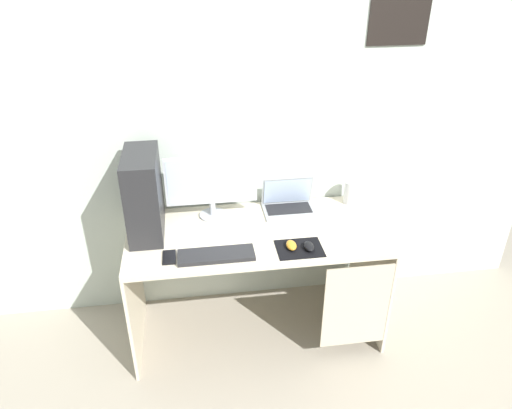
# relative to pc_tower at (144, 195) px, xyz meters

# --- Properties ---
(ground_plane) EXTENTS (8.00, 8.00, 0.00)m
(ground_plane) POSITION_rel_pc_tower_xyz_m (0.64, -0.09, -1.01)
(ground_plane) COLOR #9E9384
(wall_back) EXTENTS (4.00, 0.05, 2.60)m
(wall_back) POSITION_rel_pc_tower_xyz_m (0.64, 0.30, 0.29)
(wall_back) COLOR beige
(wall_back) RESTS_ON ground_plane
(desk) EXTENTS (1.53, 0.70, 0.76)m
(desk) POSITION_rel_pc_tower_xyz_m (0.65, -0.10, -0.40)
(desk) COLOR beige
(desk) RESTS_ON ground_plane
(pc_tower) EXTENTS (0.19, 0.41, 0.50)m
(pc_tower) POSITION_rel_pc_tower_xyz_m (0.00, 0.00, 0.00)
(pc_tower) COLOR #232326
(pc_tower) RESTS_ON desk
(monitor) EXTENTS (0.56, 0.17, 0.41)m
(monitor) POSITION_rel_pc_tower_xyz_m (0.39, 0.12, -0.02)
(monitor) COLOR #B7BCC6
(monitor) RESTS_ON desk
(laptop) EXTENTS (0.33, 0.22, 0.21)m
(laptop) POSITION_rel_pc_tower_xyz_m (0.88, 0.13, -0.20)
(laptop) COLOR #9EA3A8
(laptop) RESTS_ON desk
(speaker) EXTENTS (0.09, 0.09, 0.16)m
(speaker) POSITION_rel_pc_tower_xyz_m (1.30, 0.17, -0.17)
(speaker) COLOR silver
(speaker) RESTS_ON desk
(keyboard) EXTENTS (0.42, 0.14, 0.02)m
(keyboard) POSITION_rel_pc_tower_xyz_m (0.38, -0.32, -0.24)
(keyboard) COLOR #232326
(keyboard) RESTS_ON desk
(mousepad) EXTENTS (0.26, 0.20, 0.00)m
(mousepad) POSITION_rel_pc_tower_xyz_m (0.85, -0.31, -0.25)
(mousepad) COLOR black
(mousepad) RESTS_ON desk
(mouse_left) EXTENTS (0.06, 0.10, 0.03)m
(mouse_left) POSITION_rel_pc_tower_xyz_m (0.81, -0.30, -0.23)
(mouse_left) COLOR orange
(mouse_left) RESTS_ON mousepad
(mouse_right) EXTENTS (0.06, 0.10, 0.03)m
(mouse_right) POSITION_rel_pc_tower_xyz_m (0.90, -0.33, -0.23)
(mouse_right) COLOR black
(mouse_right) RESTS_ON mousepad
(cell_phone) EXTENTS (0.07, 0.13, 0.01)m
(cell_phone) POSITION_rel_pc_tower_xyz_m (0.13, -0.29, -0.24)
(cell_phone) COLOR black
(cell_phone) RESTS_ON desk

